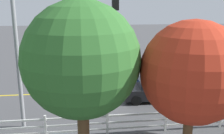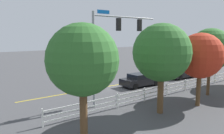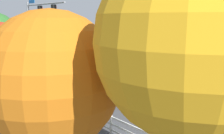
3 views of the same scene
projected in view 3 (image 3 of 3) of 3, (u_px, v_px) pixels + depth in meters
The scene contains 10 objects.
ground_plane at pixel (113, 87), 23.07m from camera, with size 120.00×120.00×0.00m, color #444447.
lane_center_stripe at pixel (147, 97), 20.03m from camera, with size 28.00×0.16×0.01m, color gold.
signal_assembly at pixel (37, 27), 21.93m from camera, with size 6.42×0.38×7.33m.
car_0 at pixel (205, 118), 14.11m from camera, with size 4.78×2.15×1.34m.
car_1 at pixel (112, 89), 19.93m from camera, with size 4.43×2.15×1.38m.
car_2 at pixel (119, 75), 25.08m from camera, with size 4.54×2.07×1.33m.
white_rail_fence at pixel (67, 103), 16.81m from camera, with size 26.10×0.10×1.15m.
tree_0 at pixel (43, 51), 13.50m from camera, with size 3.76×3.76×6.10m.
tree_1 at pixel (52, 80), 8.12m from camera, with size 4.25×4.25×6.13m.
tree_5 at pixel (195, 42), 5.98m from camera, with size 4.60×4.60×7.62m.
Camera 3 is at (-17.23, 14.29, 5.83)m, focal length 43.04 mm.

